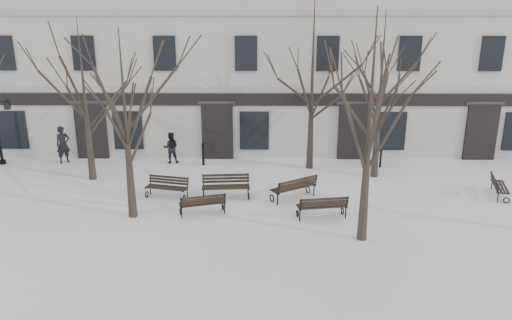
{
  "coord_description": "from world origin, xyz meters",
  "views": [
    {
      "loc": [
        -1.22,
        -16.92,
        7.72
      ],
      "look_at": [
        -1.45,
        3.0,
        1.47
      ],
      "focal_mm": 35.0,
      "sensor_mm": 36.0,
      "label": 1
    }
  ],
  "objects_px": {
    "bench_5": "(498,186)",
    "bench_3": "(226,186)",
    "lamp_post": "(2,127)",
    "tree_1": "(124,103)",
    "tree_2": "(371,101)",
    "bench_1": "(203,203)",
    "bench_2": "(322,206)",
    "bench_0": "(167,186)",
    "bench_4": "(294,187)"
  },
  "relations": [
    {
      "from": "bench_0",
      "to": "bench_4",
      "type": "relative_size",
      "value": 0.92
    },
    {
      "from": "bench_5",
      "to": "bench_3",
      "type": "bearing_deg",
      "value": 107.29
    },
    {
      "from": "tree_1",
      "to": "lamp_post",
      "type": "bearing_deg",
      "value": 141.18
    },
    {
      "from": "bench_4",
      "to": "tree_2",
      "type": "bearing_deg",
      "value": 86.76
    },
    {
      "from": "bench_0",
      "to": "bench_5",
      "type": "bearing_deg",
      "value": 14.71
    },
    {
      "from": "bench_1",
      "to": "lamp_post",
      "type": "relative_size",
      "value": 0.55
    },
    {
      "from": "tree_1",
      "to": "bench_2",
      "type": "height_order",
      "value": "tree_1"
    },
    {
      "from": "tree_2",
      "to": "bench_1",
      "type": "bearing_deg",
      "value": 160.73
    },
    {
      "from": "bench_2",
      "to": "bench_3",
      "type": "height_order",
      "value": "bench_3"
    },
    {
      "from": "tree_2",
      "to": "bench_0",
      "type": "xyz_separation_m",
      "value": [
        -7.36,
        3.78,
        -4.32
      ]
    },
    {
      "from": "bench_5",
      "to": "bench_4",
      "type": "bearing_deg",
      "value": 108.77
    },
    {
      "from": "bench_5",
      "to": "tree_1",
      "type": "bearing_deg",
      "value": 114.32
    },
    {
      "from": "bench_2",
      "to": "bench_4",
      "type": "relative_size",
      "value": 0.97
    },
    {
      "from": "tree_1",
      "to": "lamp_post",
      "type": "xyz_separation_m",
      "value": [
        -7.97,
        6.42,
        -2.44
      ]
    },
    {
      "from": "tree_1",
      "to": "bench_3",
      "type": "xyz_separation_m",
      "value": [
        3.4,
        1.94,
        -3.83
      ]
    },
    {
      "from": "bench_5",
      "to": "lamp_post",
      "type": "height_order",
      "value": "lamp_post"
    },
    {
      "from": "tree_2",
      "to": "bench_2",
      "type": "distance_m",
      "value": 4.76
    },
    {
      "from": "bench_1",
      "to": "bench_4",
      "type": "xyz_separation_m",
      "value": [
        3.59,
        1.63,
        0.06
      ]
    },
    {
      "from": "tree_1",
      "to": "tree_2",
      "type": "distance_m",
      "value": 8.53
    },
    {
      "from": "bench_3",
      "to": "bench_5",
      "type": "relative_size",
      "value": 1.15
    },
    {
      "from": "tree_1",
      "to": "lamp_post",
      "type": "relative_size",
      "value": 2.1
    },
    {
      "from": "tree_2",
      "to": "bench_3",
      "type": "bearing_deg",
      "value": 142.68
    },
    {
      "from": "bench_2",
      "to": "bench_5",
      "type": "distance_m",
      "value": 8.01
    },
    {
      "from": "tree_2",
      "to": "lamp_post",
      "type": "height_order",
      "value": "tree_2"
    },
    {
      "from": "lamp_post",
      "to": "bench_1",
      "type": "bearing_deg",
      "value": -30.47
    },
    {
      "from": "bench_1",
      "to": "bench_3",
      "type": "distance_m",
      "value": 1.92
    },
    {
      "from": "bench_2",
      "to": "bench_4",
      "type": "distance_m",
      "value": 2.13
    },
    {
      "from": "tree_1",
      "to": "bench_3",
      "type": "bearing_deg",
      "value": 29.67
    },
    {
      "from": "tree_1",
      "to": "tree_2",
      "type": "xyz_separation_m",
      "value": [
        8.32,
        -1.81,
        0.43
      ]
    },
    {
      "from": "tree_2",
      "to": "bench_2",
      "type": "bearing_deg",
      "value": 124.57
    },
    {
      "from": "tree_1",
      "to": "bench_5",
      "type": "bearing_deg",
      "value": 8.8
    },
    {
      "from": "tree_1",
      "to": "bench_3",
      "type": "distance_m",
      "value": 5.48
    },
    {
      "from": "tree_1",
      "to": "bench_4",
      "type": "distance_m",
      "value": 7.53
    },
    {
      "from": "bench_0",
      "to": "bench_3",
      "type": "xyz_separation_m",
      "value": [
        2.44,
        -0.03,
        0.06
      ]
    },
    {
      "from": "bench_5",
      "to": "bench_2",
      "type": "bearing_deg",
      "value": 123.01
    },
    {
      "from": "tree_2",
      "to": "bench_4",
      "type": "xyz_separation_m",
      "value": [
        -2.09,
        3.62,
        -4.26
      ]
    },
    {
      "from": "bench_3",
      "to": "bench_5",
      "type": "distance_m",
      "value": 11.4
    },
    {
      "from": "tree_1",
      "to": "bench_1",
      "type": "xyz_separation_m",
      "value": [
        2.64,
        0.17,
        -3.89
      ]
    },
    {
      "from": "tree_2",
      "to": "lamp_post",
      "type": "distance_m",
      "value": 18.48
    },
    {
      "from": "tree_2",
      "to": "bench_3",
      "type": "relative_size",
      "value": 3.83
    },
    {
      "from": "tree_2",
      "to": "bench_5",
      "type": "distance_m",
      "value": 8.81
    },
    {
      "from": "tree_1",
      "to": "bench_5",
      "type": "height_order",
      "value": "tree_1"
    },
    {
      "from": "bench_1",
      "to": "bench_4",
      "type": "height_order",
      "value": "bench_4"
    },
    {
      "from": "bench_2",
      "to": "bench_4",
      "type": "xyz_separation_m",
      "value": [
        -0.92,
        1.92,
        0.03
      ]
    },
    {
      "from": "tree_2",
      "to": "lamp_post",
      "type": "xyz_separation_m",
      "value": [
        -16.3,
        8.23,
        -2.87
      ]
    },
    {
      "from": "tree_2",
      "to": "bench_0",
      "type": "relative_size",
      "value": 4.17
    },
    {
      "from": "bench_1",
      "to": "tree_2",
      "type": "bearing_deg",
      "value": 144.09
    },
    {
      "from": "bench_1",
      "to": "bench_2",
      "type": "height_order",
      "value": "bench_2"
    },
    {
      "from": "tree_2",
      "to": "bench_4",
      "type": "relative_size",
      "value": 3.83
    },
    {
      "from": "bench_5",
      "to": "lamp_post",
      "type": "bearing_deg",
      "value": 95.25
    }
  ]
}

